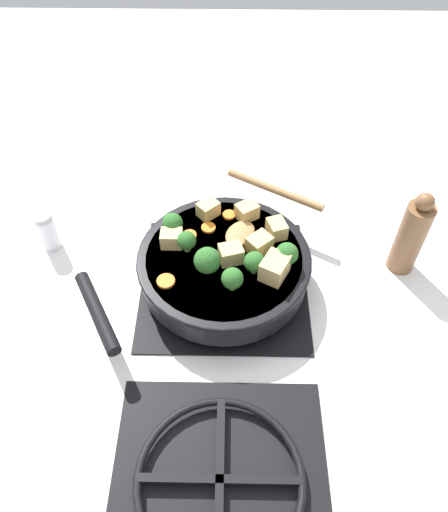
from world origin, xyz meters
name	(u,v)px	position (x,y,z in m)	size (l,w,h in m)	color
ground_plane	(224,284)	(0.00, 0.00, 0.00)	(2.40, 2.40, 0.00)	white
front_burner_grate	(224,280)	(0.00, 0.00, 0.01)	(0.31, 0.31, 0.03)	black
rear_burner_grate	(220,482)	(0.00, 0.36, 0.01)	(0.31, 0.31, 0.03)	black
skillet_pan	(223,265)	(0.00, 0.00, 0.06)	(0.41, 0.35, 0.05)	black
wooden_spoon	(259,209)	(-0.07, -0.11, 0.09)	(0.20, 0.22, 0.02)	#A87A4C
tofu_cube_center_large	(275,268)	(-0.09, 0.04, 0.10)	(0.05, 0.04, 0.04)	#DBB770
tofu_cube_near_handle	(208,209)	(0.03, -0.10, 0.10)	(0.04, 0.03, 0.03)	#DBB770
tofu_cube_east_chunk	(231,254)	(-0.01, 0.01, 0.10)	(0.04, 0.03, 0.03)	#DBB770
tofu_cube_west_chunk	(172,238)	(0.09, -0.03, 0.10)	(0.04, 0.03, 0.03)	#DBB770
tofu_cube_back_piece	(259,244)	(-0.06, -0.01, 0.10)	(0.04, 0.03, 0.03)	#DBB770
tofu_cube_front_piece	(277,229)	(-0.09, -0.05, 0.10)	(0.04, 0.03, 0.03)	#DBB770
tofu_cube_mid_small	(247,211)	(-0.04, -0.10, 0.10)	(0.04, 0.03, 0.03)	#DBB770
broccoli_floret_near_spoon	(287,254)	(-0.11, 0.02, 0.11)	(0.04, 0.04, 0.05)	#709956
broccoli_floret_center_top	(232,279)	(-0.01, 0.07, 0.11)	(0.04, 0.04, 0.04)	#709956
broccoli_floret_east_rim	(187,241)	(0.07, -0.01, 0.10)	(0.03, 0.03, 0.04)	#709956
broccoli_floret_west_rim	(254,262)	(-0.05, 0.03, 0.11)	(0.04, 0.04, 0.04)	#709956
broccoli_floret_north_edge	(173,223)	(0.09, -0.05, 0.11)	(0.04, 0.04, 0.04)	#709956
broccoli_floret_south_cluster	(207,261)	(0.03, 0.04, 0.11)	(0.05, 0.05, 0.05)	#709956
carrot_slice_orange_thin	(229,215)	(-0.01, -0.10, 0.08)	(0.02, 0.02, 0.01)	orange
carrot_slice_near_center	(190,235)	(0.06, -0.05, 0.08)	(0.03, 0.03, 0.01)	orange
carrot_slice_edge_slice	(208,228)	(0.03, -0.07, 0.08)	(0.03, 0.03, 0.01)	orange
carrot_slice_under_broccoli	(166,281)	(0.10, 0.06, 0.08)	(0.03, 0.03, 0.01)	orange
pepper_mill	(411,236)	(-0.34, -0.05, 0.08)	(0.05, 0.05, 0.18)	brown
salt_shaker	(48,231)	(0.35, -0.09, 0.04)	(0.04, 0.04, 0.09)	white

